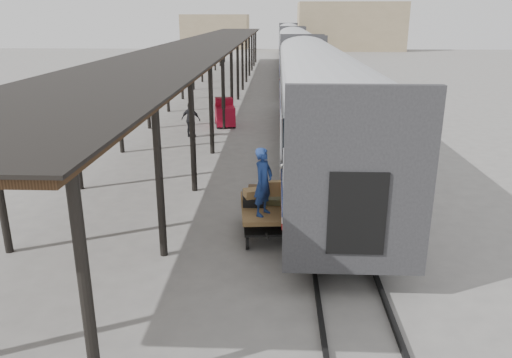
{
  "coord_description": "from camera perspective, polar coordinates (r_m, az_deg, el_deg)",
  "views": [
    {
      "loc": [
        1.54,
        -13.56,
        5.93
      ],
      "look_at": [
        0.99,
        -0.76,
        1.7
      ],
      "focal_mm": 35.0,
      "sensor_mm": 36.0,
      "label": 1
    }
  ],
  "objects": [
    {
      "name": "rails",
      "position": [
        47.95,
        4.51,
        11.18
      ],
      "size": [
        1.54,
        150.0,
        0.12
      ],
      "color": "black",
      "rests_on": "ground"
    },
    {
      "name": "suitcase_stack",
      "position": [
        14.2,
        0.42,
        -1.9
      ],
      "size": [
        1.2,
        1.23,
        0.46
      ],
      "rotation": [
        0.0,
        0.0,
        0.09
      ],
      "color": "#353537",
      "rests_on": "baggage_cart"
    },
    {
      "name": "train",
      "position": [
        47.5,
        4.59,
        14.3
      ],
      "size": [
        3.45,
        76.01,
        4.01
      ],
      "color": "silver",
      "rests_on": "ground"
    },
    {
      "name": "building_far",
      "position": [
        92.43,
        10.66,
        16.77
      ],
      "size": [
        18.0,
        10.0,
        8.0
      ],
      "primitive_type": "cube",
      "color": "tan",
      "rests_on": "ground"
    },
    {
      "name": "pedestrian",
      "position": [
        25.53,
        -7.45,
        6.74
      ],
      "size": [
        1.13,
        0.74,
        1.79
      ],
      "primitive_type": "imported",
      "rotation": [
        0.0,
        0.0,
        2.83
      ],
      "color": "black",
      "rests_on": "ground"
    },
    {
      "name": "building_left",
      "position": [
        96.3,
        -4.62,
        16.47
      ],
      "size": [
        12.0,
        8.0,
        6.0
      ],
      "primitive_type": "cube",
      "color": "tan",
      "rests_on": "ground"
    },
    {
      "name": "luggage_tug",
      "position": [
        28.06,
        -3.58,
        7.46
      ],
      "size": [
        1.33,
        1.86,
        1.5
      ],
      "rotation": [
        0.0,
        0.0,
        0.19
      ],
      "color": "maroon",
      "rests_on": "ground"
    },
    {
      "name": "baggage_cart",
      "position": [
        14.03,
        0.9,
        -3.84
      ],
      "size": [
        1.47,
        2.51,
        0.86
      ],
      "rotation": [
        0.0,
        0.0,
        0.09
      ],
      "color": "olive",
      "rests_on": "ground"
    },
    {
      "name": "porter",
      "position": [
        13.03,
        0.84,
        -0.32
      ],
      "size": [
        0.7,
        0.8,
        1.83
      ],
      "primitive_type": "imported",
      "rotation": [
        0.0,
        0.0,
        1.08
      ],
      "color": "navy",
      "rests_on": "baggage_cart"
    },
    {
      "name": "canopy",
      "position": [
        37.93,
        -5.22,
        15.29
      ],
      "size": [
        4.9,
        64.3,
        4.15
      ],
      "color": "#422B19",
      "rests_on": "ground"
    },
    {
      "name": "ground",
      "position": [
        14.88,
        -3.69,
        -5.25
      ],
      "size": [
        160.0,
        160.0,
        0.0
      ],
      "primitive_type": "plane",
      "color": "slate",
      "rests_on": "ground"
    }
  ]
}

